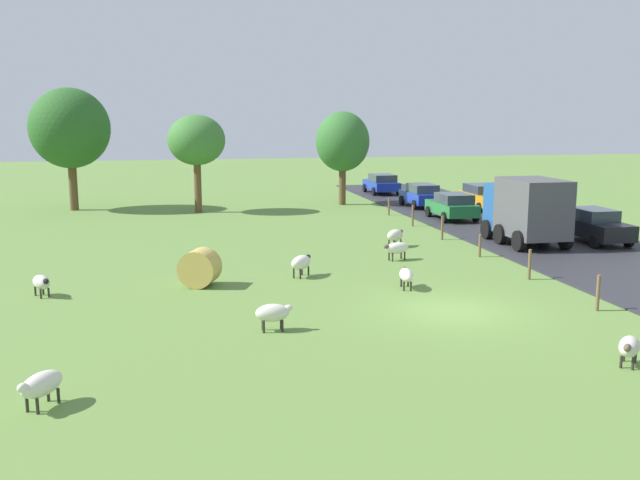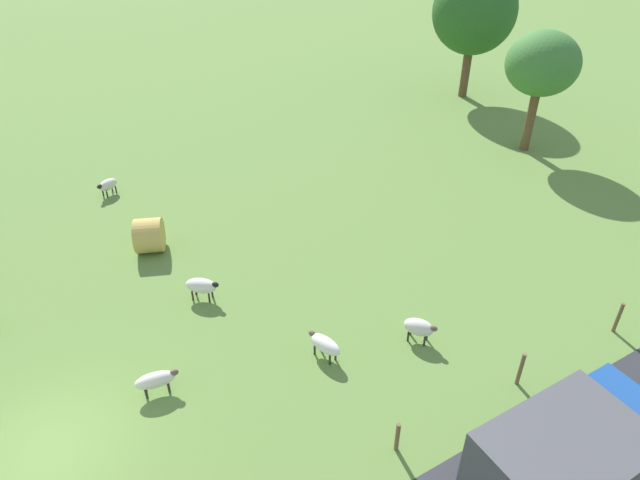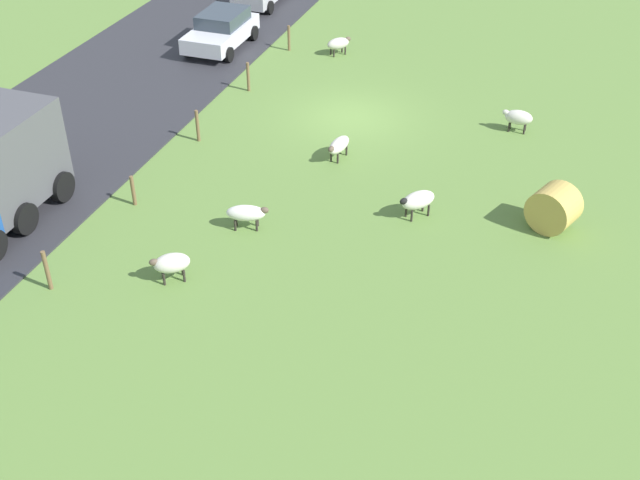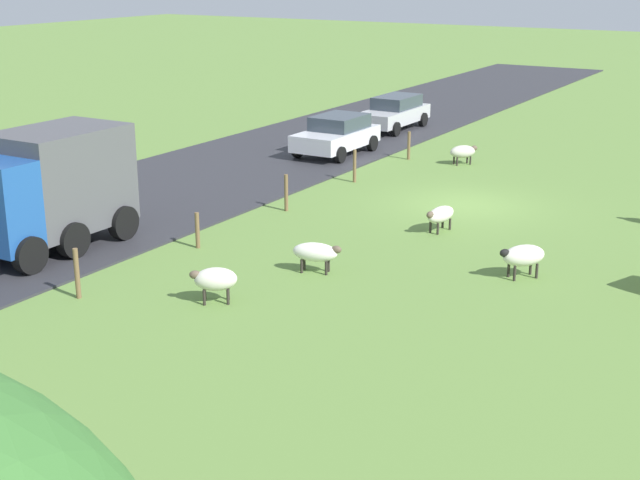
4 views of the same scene
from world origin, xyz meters
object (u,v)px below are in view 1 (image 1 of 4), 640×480
Objects in this scene: hay_bale_0 at (200,268)px; car_1 at (382,183)px; sheep_0 at (395,235)px; tree_2 at (343,142)px; sheep_4 at (397,248)px; truck_0 at (527,209)px; sheep_5 at (41,384)px; sheep_3 at (629,347)px; sheep_1 at (273,313)px; tree_1 at (70,129)px; tree_0 at (196,141)px; sheep_2 at (301,262)px; sheep_7 at (41,282)px; sheep_6 at (406,275)px; car_0 at (421,195)px; car_5 at (595,225)px; car_3 at (452,206)px; car_4 at (483,196)px.

hay_bale_0 is 31.75m from car_1.
sheep_0 is 0.17× the size of tree_2.
sheep_4 is 7.59m from truck_0.
car_1 reaches higher than sheep_5.
sheep_3 is at bearing -87.47° from sheep_0.
sheep_5 is 42.78m from car_1.
sheep_1 is 30.74m from tree_1.
car_1 is (14.59, 7.58, -3.72)m from tree_0.
tree_0 is at bearing 114.34° from sheep_4.
sheep_4 is at bearing -51.76° from tree_1.
truck_0 is at bearing -37.97° from tree_1.
sheep_7 is (-9.37, -1.12, -0.06)m from sheep_2.
sheep_3 is 13.86m from sheep_4.
tree_1 is (-11.12, 22.28, 4.75)m from sheep_2.
sheep_2 is at bearing 118.69° from sheep_3.
sheep_5 is 31.26m from tree_0.
sheep_6 is 22.85m from car_0.
sheep_6 is 0.28× the size of truck_0.
truck_0 is 3.64m from car_5.
tree_0 is 1.53× the size of car_0.
car_5 reaches higher than sheep_0.
tree_2 is at bearing 118.24° from car_3.
truck_0 reaches higher than sheep_0.
sheep_2 is 1.09× the size of sheep_3.
sheep_6 is 12.85m from sheep_7.
hay_bale_0 is at bearing 165.15° from sheep_6.
hay_bale_0 reaches higher than sheep_5.
tree_0 is (-6.53, 22.14, 4.08)m from sheep_6.
sheep_4 is 17.80m from car_0.
sheep_4 is at bearing 75.83° from sheep_6.
sheep_2 is 22.72m from car_4.
sheep_3 is 0.24× the size of truck_0.
hay_bale_0 is (-10.20, 10.75, 0.19)m from sheep_3.
sheep_6 is at bearing -104.17° from sheep_4.
truck_0 is at bearing 175.69° from car_5.
car_5 is (9.82, -1.18, 0.34)m from sheep_0.
tree_0 is 8.48m from tree_1.
tree_2 reaches higher than car_5.
truck_0 reaches higher than car_4.
tree_0 is at bearing 176.70° from car_0.
truck_0 reaches higher than sheep_4.
hay_bale_0 is 16.59m from truck_0.
sheep_5 is 36.23m from car_4.
sheep_2 is 4.30m from sheep_6.
car_4 reaches higher than sheep_6.
sheep_4 is at bearing -163.89° from truck_0.
sheep_3 is at bearing -46.51° from hay_bale_0.
car_5 reaches higher than sheep_4.
tree_1 is at bearing 177.25° from tree_2.
car_3 reaches higher than sheep_7.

